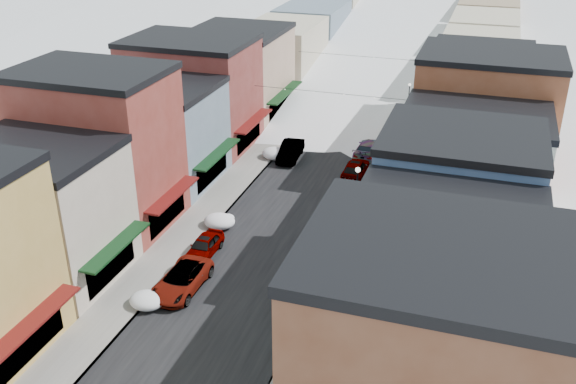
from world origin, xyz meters
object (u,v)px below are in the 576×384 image
Objects in this scene: car_silver_sedan at (204,246)px; car_dark_hatch at (290,151)px; car_white_suv at (182,280)px; trash_can at (331,257)px; car_green_sedan at (297,281)px; streetlamp_near at (357,189)px.

car_silver_sedan is 19.11m from car_dark_hatch.
car_white_suv is 10.64m from trash_can.
car_white_suv is at bearing -145.34° from trash_can.
car_silver_sedan is at bearing -170.88° from trash_can.
car_green_sedan is (7.85, -2.32, 0.07)m from car_silver_sedan.
car_green_sedan reaches higher than car_silver_sedan.
car_silver_sedan is 0.83× the size of car_dark_hatch.
streetlamp_near reaches higher than car_dark_hatch.
streetlamp_near reaches higher than car_white_suv.
car_dark_hatch is (0.50, 19.11, 0.12)m from car_silver_sedan.
car_green_sedan is 4.04m from trash_can.
streetlamp_near is at bearing 86.39° from trash_can.
trash_can is 6.70m from streetlamp_near.
streetlamp_near is (9.09, -11.49, 2.44)m from car_dark_hatch.
trash_can is at bearing 9.96° from car_silver_sedan.
car_dark_hatch is at bearing 116.26° from trash_can.
streetlamp_near is at bearing 54.18° from car_white_suv.
car_dark_hatch is at bearing -74.49° from car_green_sedan.
car_dark_hatch is 1.06× the size of car_green_sedan.
streetlamp_near is (9.59, 7.61, 2.56)m from car_silver_sedan.
car_dark_hatch reaches higher than car_white_suv.
streetlamp_near is (0.39, 6.14, 2.65)m from trash_can.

